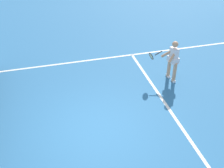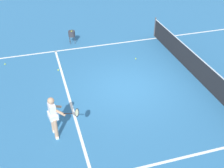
% 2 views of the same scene
% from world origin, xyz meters
% --- Properties ---
extents(ground_plane, '(27.76, 27.76, 0.00)m').
position_xyz_m(ground_plane, '(0.00, 0.00, 0.00)').
color(ground_plane, teal).
extents(service_line_marking, '(8.41, 0.10, 0.01)m').
position_xyz_m(service_line_marking, '(0.00, -2.52, 0.00)').
color(service_line_marking, white).
rests_on(service_line_marking, ground).
extents(sideline_right_marking, '(0.10, 19.36, 0.01)m').
position_xyz_m(sideline_right_marking, '(4.20, 0.00, 0.00)').
color(sideline_right_marking, white).
rests_on(sideline_right_marking, ground).
extents(tennis_player, '(0.72, 1.01, 1.55)m').
position_xyz_m(tennis_player, '(2.02, -3.28, 0.85)').
color(tennis_player, tan).
rests_on(tennis_player, ground).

